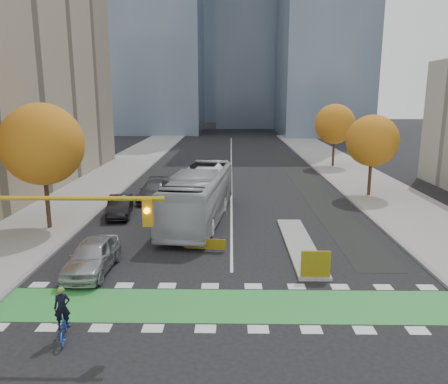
{
  "coord_description": "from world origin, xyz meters",
  "views": [
    {
      "loc": [
        -0.06,
        -15.39,
        8.66
      ],
      "look_at": [
        -0.46,
        10.06,
        3.0
      ],
      "focal_mm": 35.0,
      "sensor_mm": 36.0,
      "label": 1
    }
  ],
  "objects_px": {
    "tree_east_near": "(372,141)",
    "traffic_signal_west": "(12,227)",
    "tree_east_far": "(335,124)",
    "tree_west": "(42,144)",
    "parked_car_b": "(120,206)",
    "parked_car_c": "(154,191)",
    "parked_car_a": "(92,256)",
    "bus": "(199,195)",
    "hazard_board": "(316,264)",
    "cyclist": "(63,322)"
  },
  "relations": [
    {
      "from": "tree_east_near",
      "to": "traffic_signal_west",
      "type": "height_order",
      "value": "tree_east_near"
    },
    {
      "from": "tree_east_far",
      "to": "traffic_signal_west",
      "type": "relative_size",
      "value": 0.9
    },
    {
      "from": "tree_west",
      "to": "parked_car_b",
      "type": "distance_m",
      "value": 7.05
    },
    {
      "from": "parked_car_b",
      "to": "parked_car_c",
      "type": "height_order",
      "value": "parked_car_c"
    },
    {
      "from": "tree_east_far",
      "to": "parked_car_a",
      "type": "xyz_separation_m",
      "value": [
        -19.45,
        -33.0,
        -4.41
      ]
    },
    {
      "from": "tree_west",
      "to": "tree_east_near",
      "type": "height_order",
      "value": "tree_west"
    },
    {
      "from": "bus",
      "to": "parked_car_a",
      "type": "xyz_separation_m",
      "value": [
        -4.71,
        -9.26,
        -0.99
      ]
    },
    {
      "from": "hazard_board",
      "to": "cyclist",
      "type": "height_order",
      "value": "cyclist"
    },
    {
      "from": "parked_car_b",
      "to": "tree_east_far",
      "type": "bearing_deg",
      "value": 39.68
    },
    {
      "from": "tree_east_near",
      "to": "parked_car_c",
      "type": "relative_size",
      "value": 1.29
    },
    {
      "from": "parked_car_a",
      "to": "parked_car_b",
      "type": "relative_size",
      "value": 1.08
    },
    {
      "from": "tree_east_near",
      "to": "cyclist",
      "type": "relative_size",
      "value": 3.49
    },
    {
      "from": "parked_car_a",
      "to": "parked_car_b",
      "type": "distance_m",
      "value": 10.41
    },
    {
      "from": "hazard_board",
      "to": "parked_car_a",
      "type": "height_order",
      "value": "parked_car_a"
    },
    {
      "from": "tree_east_near",
      "to": "parked_car_c",
      "type": "height_order",
      "value": "tree_east_near"
    },
    {
      "from": "cyclist",
      "to": "parked_car_c",
      "type": "height_order",
      "value": "cyclist"
    },
    {
      "from": "tree_west",
      "to": "parked_car_b",
      "type": "relative_size",
      "value": 1.83
    },
    {
      "from": "tree_west",
      "to": "parked_car_a",
      "type": "xyz_separation_m",
      "value": [
        5.05,
        -7.0,
        -4.79
      ]
    },
    {
      "from": "traffic_signal_west",
      "to": "bus",
      "type": "relative_size",
      "value": 0.65
    },
    {
      "from": "hazard_board",
      "to": "bus",
      "type": "bearing_deg",
      "value": 121.84
    },
    {
      "from": "tree_east_far",
      "to": "hazard_board",
      "type": "bearing_deg",
      "value": -104.12
    },
    {
      "from": "tree_east_near",
      "to": "parked_car_a",
      "type": "bearing_deg",
      "value": -138.11
    },
    {
      "from": "parked_car_c",
      "to": "tree_east_near",
      "type": "bearing_deg",
      "value": 6.82
    },
    {
      "from": "traffic_signal_west",
      "to": "parked_car_c",
      "type": "distance_m",
      "value": 21.15
    },
    {
      "from": "tree_east_far",
      "to": "bus",
      "type": "bearing_deg",
      "value": -121.85
    },
    {
      "from": "tree_west",
      "to": "bus",
      "type": "bearing_deg",
      "value": 13.04
    },
    {
      "from": "parked_car_b",
      "to": "parked_car_c",
      "type": "xyz_separation_m",
      "value": [
        1.66,
        5.0,
        0.06
      ]
    },
    {
      "from": "tree_east_far",
      "to": "bus",
      "type": "xyz_separation_m",
      "value": [
        -14.75,
        -23.74,
        -3.42
      ]
    },
    {
      "from": "parked_car_a",
      "to": "parked_car_b",
      "type": "bearing_deg",
      "value": 98.01
    },
    {
      "from": "parked_car_a",
      "to": "tree_east_far",
      "type": "bearing_deg",
      "value": 60.83
    },
    {
      "from": "cyclist",
      "to": "parked_car_c",
      "type": "distance_m",
      "value": 21.51
    },
    {
      "from": "traffic_signal_west",
      "to": "parked_car_b",
      "type": "xyz_separation_m",
      "value": [
        -0.23,
        15.85,
        -3.29
      ]
    },
    {
      "from": "cyclist",
      "to": "parked_car_b",
      "type": "distance_m",
      "value": 16.64
    },
    {
      "from": "cyclist",
      "to": "parked_car_c",
      "type": "xyz_separation_m",
      "value": [
        -0.42,
        21.51,
        0.12
      ]
    },
    {
      "from": "tree_west",
      "to": "tree_east_near",
      "type": "distance_m",
      "value": 26.01
    },
    {
      "from": "tree_west",
      "to": "traffic_signal_west",
      "type": "xyz_separation_m",
      "value": [
        4.07,
        -12.51,
        -1.58
      ]
    },
    {
      "from": "tree_east_far",
      "to": "parked_car_c",
      "type": "bearing_deg",
      "value": -137.09
    },
    {
      "from": "hazard_board",
      "to": "bus",
      "type": "distance_m",
      "value": 11.89
    },
    {
      "from": "parked_car_a",
      "to": "bus",
      "type": "bearing_deg",
      "value": 64.4
    },
    {
      "from": "tree_west",
      "to": "traffic_signal_west",
      "type": "height_order",
      "value": "tree_west"
    },
    {
      "from": "cyclist",
      "to": "hazard_board",
      "type": "bearing_deg",
      "value": 12.67
    },
    {
      "from": "tree_west",
      "to": "tree_east_far",
      "type": "bearing_deg",
      "value": 46.7
    },
    {
      "from": "cyclist",
      "to": "parked_car_b",
      "type": "xyz_separation_m",
      "value": [
        -2.08,
        16.51,
        0.06
      ]
    },
    {
      "from": "tree_east_far",
      "to": "parked_car_b",
      "type": "relative_size",
      "value": 1.7
    },
    {
      "from": "tree_east_far",
      "to": "parked_car_b",
      "type": "height_order",
      "value": "tree_east_far"
    },
    {
      "from": "traffic_signal_west",
      "to": "bus",
      "type": "bearing_deg",
      "value": 68.96
    },
    {
      "from": "parked_car_a",
      "to": "parked_car_c",
      "type": "height_order",
      "value": "parked_car_a"
    },
    {
      "from": "cyclist",
      "to": "parked_car_c",
      "type": "relative_size",
      "value": 0.37
    },
    {
      "from": "traffic_signal_west",
      "to": "parked_car_a",
      "type": "xyz_separation_m",
      "value": [
        0.98,
        5.51,
        -3.21
      ]
    },
    {
      "from": "hazard_board",
      "to": "tree_east_near",
      "type": "xyz_separation_m",
      "value": [
        8.0,
        17.8,
        4.06
      ]
    }
  ]
}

